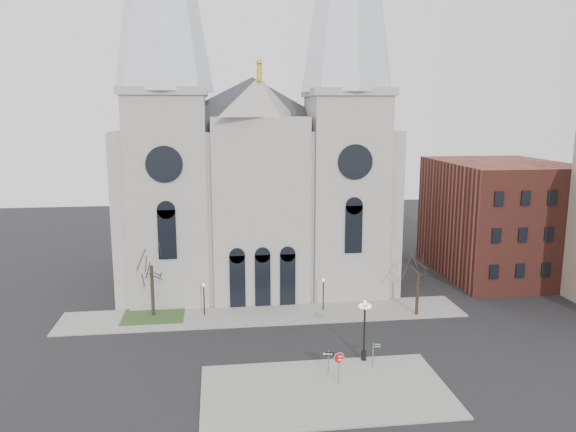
{
  "coord_description": "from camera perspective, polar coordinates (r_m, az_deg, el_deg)",
  "views": [
    {
      "loc": [
        -4.55,
        -42.08,
        20.19
      ],
      "look_at": [
        1.93,
        8.0,
        10.62
      ],
      "focal_mm": 35.0,
      "sensor_mm": 36.0,
      "label": 1
    }
  ],
  "objects": [
    {
      "name": "street_name_sign",
      "position": [
        46.07,
        8.73,
        -13.53
      ],
      "size": [
        0.65,
        0.11,
        2.04
      ],
      "rotation": [
        0.0,
        0.0,
        -0.09
      ],
      "color": "slate",
      "rests_on": "sidewalk_near"
    },
    {
      "name": "cathedral",
      "position": [
        65.12,
        -3.41,
        9.21
      ],
      "size": [
        33.0,
        26.66,
        54.0
      ],
      "color": "#A09D95",
      "rests_on": "ground"
    },
    {
      "name": "stop_sign",
      "position": [
        43.06,
        5.19,
        -14.46
      ],
      "size": [
        0.88,
        0.17,
        2.46
      ],
      "rotation": [
        0.0,
        0.0,
        -0.16
      ],
      "color": "slate",
      "rests_on": "sidewalk_near"
    },
    {
      "name": "ground",
      "position": [
        46.89,
        -1.12,
        -14.77
      ],
      "size": [
        160.0,
        160.0,
        0.0
      ],
      "primitive_type": "plane",
      "color": "black",
      "rests_on": "ground"
    },
    {
      "name": "sidewalk_far",
      "position": [
        56.95,
        -2.35,
        -9.97
      ],
      "size": [
        40.0,
        6.0,
        0.14
      ],
      "primitive_type": "cube",
      "color": "gray",
      "rests_on": "ground"
    },
    {
      "name": "bg_building_brick",
      "position": [
        73.98,
        20.61,
        -0.23
      ],
      "size": [
        14.0,
        18.0,
        14.0
      ],
      "primitive_type": "cube",
      "color": "brown",
      "rests_on": "ground"
    },
    {
      "name": "tree_right",
      "position": [
        56.91,
        13.1,
        -5.59
      ],
      "size": [
        3.2,
        3.2,
        6.0
      ],
      "color": "black",
      "rests_on": "ground"
    },
    {
      "name": "ped_lamp_left",
      "position": [
        56.49,
        -8.54,
        -7.82
      ],
      "size": [
        0.32,
        0.32,
        3.26
      ],
      "color": "black",
      "rests_on": "sidewalk_far"
    },
    {
      "name": "grass_patch",
      "position": [
        58.05,
        -13.48,
        -9.83
      ],
      "size": [
        6.0,
        5.0,
        0.18
      ],
      "primitive_type": "cube",
      "color": "#2B451D",
      "rests_on": "ground"
    },
    {
      "name": "one_way_sign",
      "position": [
        44.47,
        4.13,
        -14.22
      ],
      "size": [
        0.82,
        0.24,
        1.91
      ],
      "rotation": [
        0.0,
        0.0,
        -0.24
      ],
      "color": "slate",
      "rests_on": "sidewalk_near"
    },
    {
      "name": "sidewalk_near",
      "position": [
        42.86,
        3.83,
        -17.3
      ],
      "size": [
        18.0,
        10.0,
        0.14
      ],
      "primitive_type": "cube",
      "color": "gray",
      "rests_on": "ground"
    },
    {
      "name": "ped_lamp_right",
      "position": [
        57.45,
        3.61,
        -7.4
      ],
      "size": [
        0.32,
        0.32,
        3.26
      ],
      "color": "black",
      "rests_on": "sidewalk_far"
    },
    {
      "name": "tree_left",
      "position": [
        56.39,
        -13.72,
        -4.6
      ],
      "size": [
        3.2,
        3.2,
        7.5
      ],
      "color": "black",
      "rests_on": "ground"
    },
    {
      "name": "globe_lamp",
      "position": [
        46.34,
        7.78,
        -10.69
      ],
      "size": [
        1.21,
        1.21,
        5.1
      ],
      "rotation": [
        0.0,
        0.0,
        -0.11
      ],
      "color": "black",
      "rests_on": "sidewalk_near"
    }
  ]
}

